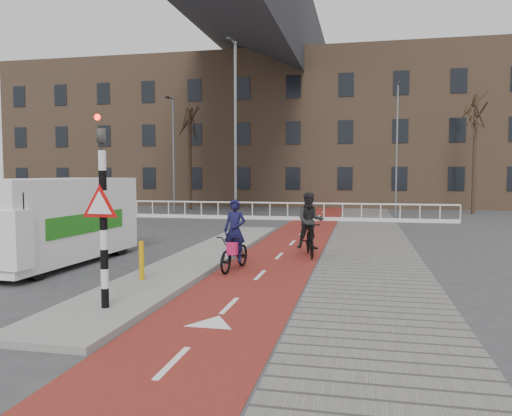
# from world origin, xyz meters

# --- Properties ---
(ground) EXTENTS (120.00, 120.00, 0.00)m
(ground) POSITION_xyz_m (0.00, 0.00, 0.00)
(ground) COLOR #38383A
(ground) RESTS_ON ground
(bike_lane) EXTENTS (2.50, 60.00, 0.01)m
(bike_lane) POSITION_xyz_m (1.50, 10.00, 0.01)
(bike_lane) COLOR maroon
(bike_lane) RESTS_ON ground
(sidewalk) EXTENTS (3.00, 60.00, 0.01)m
(sidewalk) POSITION_xyz_m (4.30, 10.00, 0.01)
(sidewalk) COLOR slate
(sidewalk) RESTS_ON ground
(curb_island) EXTENTS (1.80, 16.00, 0.12)m
(curb_island) POSITION_xyz_m (-0.70, 4.00, 0.06)
(curb_island) COLOR gray
(curb_island) RESTS_ON ground
(traffic_signal) EXTENTS (0.80, 0.80, 3.68)m
(traffic_signal) POSITION_xyz_m (-0.60, -2.02, 1.99)
(traffic_signal) COLOR black
(traffic_signal) RESTS_ON curb_island
(bollard) EXTENTS (0.12, 0.12, 0.90)m
(bollard) POSITION_xyz_m (-0.98, 0.38, 0.57)
(bollard) COLOR #D69D0B
(bollard) RESTS_ON curb_island
(cyclist_near) EXTENTS (0.85, 1.87, 1.89)m
(cyclist_near) POSITION_xyz_m (0.72, 2.47, 0.64)
(cyclist_near) COLOR black
(cyclist_near) RESTS_ON bike_lane
(cyclist_far) EXTENTS (0.96, 1.92, 1.99)m
(cyclist_far) POSITION_xyz_m (2.45, 5.06, 0.83)
(cyclist_far) COLOR black
(cyclist_far) RESTS_ON bike_lane
(van) EXTENTS (2.53, 5.77, 2.44)m
(van) POSITION_xyz_m (-4.59, 2.29, 1.28)
(van) COLOR white
(van) RESTS_ON ground
(railing) EXTENTS (28.00, 0.10, 0.99)m
(railing) POSITION_xyz_m (-5.00, 17.00, 0.31)
(railing) COLOR silver
(railing) RESTS_ON ground
(townhouse_row) EXTENTS (46.00, 10.00, 15.90)m
(townhouse_row) POSITION_xyz_m (-3.00, 32.00, 7.81)
(townhouse_row) COLOR #7F6047
(townhouse_row) RESTS_ON ground
(tree_mid) EXTENTS (0.26, 0.26, 7.12)m
(tree_mid) POSITION_xyz_m (-8.07, 23.78, 3.56)
(tree_mid) COLOR black
(tree_mid) RESTS_ON ground
(tree_right) EXTENTS (0.23, 0.23, 7.52)m
(tree_right) POSITION_xyz_m (10.94, 23.53, 3.76)
(tree_right) COLOR black
(tree_right) RESTS_ON ground
(streetlight_near) EXTENTS (0.12, 0.12, 8.38)m
(streetlight_near) POSITION_xyz_m (-1.56, 11.50, 4.19)
(streetlight_near) COLOR slate
(streetlight_near) RESTS_ON ground
(streetlight_left) EXTENTS (0.12, 0.12, 7.56)m
(streetlight_left) POSITION_xyz_m (-8.22, 21.03, 3.78)
(streetlight_left) COLOR slate
(streetlight_left) RESTS_ON ground
(streetlight_right) EXTENTS (0.12, 0.12, 8.14)m
(streetlight_right) POSITION_xyz_m (6.10, 22.14, 4.07)
(streetlight_right) COLOR slate
(streetlight_right) RESTS_ON ground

